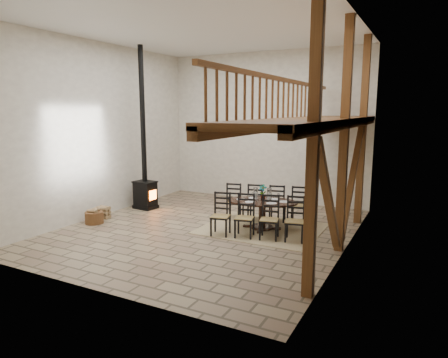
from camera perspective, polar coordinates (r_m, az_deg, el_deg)
The scene contains 7 objects.
ground at distance 10.54m, azimuth -2.41°, elevation -7.21°, with size 8.00×8.00×0.00m, color gray.
room_shell at distance 9.54m, azimuth 3.76°, elevation 9.38°, with size 7.02×8.02×5.01m.
rug at distance 10.62m, azimuth 5.43°, elevation -7.05°, with size 3.00×2.50×0.02m, color tan.
dining_table at distance 10.52m, azimuth 5.46°, elevation -5.11°, with size 2.66×2.49×1.18m.
wood_stove at distance 12.75m, azimuth -11.27°, elevation 0.77°, with size 0.73×0.58×5.00m.
log_basket at distance 11.60m, azimuth -18.05°, elevation -5.18°, with size 0.50×0.50×0.41m.
log_stack at distance 12.03m, azimuth -16.80°, elevation -4.59°, with size 0.36×0.25×0.36m.
Camera 1 is at (5.02, -8.74, 3.09)m, focal length 32.00 mm.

